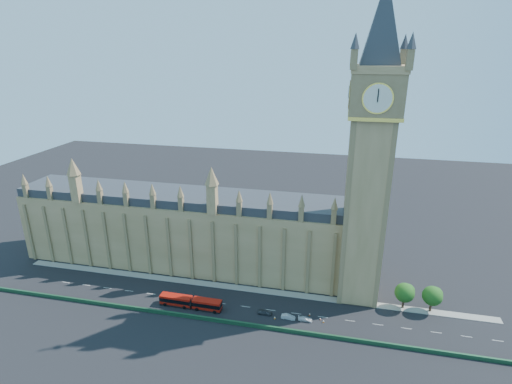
% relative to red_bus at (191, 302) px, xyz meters
% --- Properties ---
extents(ground, '(400.00, 400.00, 0.00)m').
position_rel_red_bus_xyz_m(ground, '(12.62, 3.87, -1.78)').
color(ground, black).
rests_on(ground, ground).
extents(palace_westminster, '(120.00, 20.00, 28.00)m').
position_rel_red_bus_xyz_m(palace_westminster, '(-12.38, 25.87, 12.09)').
color(palace_westminster, olive).
rests_on(palace_westminster, ground).
extents(elizabeth_tower, '(20.59, 20.59, 105.00)m').
position_rel_red_bus_xyz_m(elizabeth_tower, '(50.62, 17.86, 52.78)').
color(elizabeth_tower, olive).
rests_on(elizabeth_tower, ground).
extents(bridge_parapet, '(160.00, 0.60, 1.20)m').
position_rel_red_bus_xyz_m(bridge_parapet, '(12.62, -5.13, -1.18)').
color(bridge_parapet, '#1E4C2D').
rests_on(bridge_parapet, ground).
extents(kerb_north, '(160.00, 3.00, 0.16)m').
position_rel_red_bus_xyz_m(kerb_north, '(12.62, 13.37, -1.70)').
color(kerb_north, gray).
rests_on(kerb_north, ground).
extents(tree_east_near, '(6.00, 6.00, 8.50)m').
position_rel_red_bus_xyz_m(tree_east_near, '(64.84, 13.95, 3.87)').
color(tree_east_near, '#382619').
rests_on(tree_east_near, ground).
extents(tree_east_far, '(6.00, 6.00, 8.50)m').
position_rel_red_bus_xyz_m(tree_east_far, '(72.84, 13.95, 3.87)').
color(tree_east_far, '#382619').
rests_on(tree_east_far, ground).
extents(red_bus, '(19.89, 3.39, 3.37)m').
position_rel_red_bus_xyz_m(red_bus, '(0.00, 0.00, 0.00)').
color(red_bus, '#AC150B').
rests_on(red_bus, ground).
extents(car_grey, '(4.34, 1.86, 1.46)m').
position_rel_red_bus_xyz_m(car_grey, '(23.32, 1.50, -1.05)').
color(car_grey, '#3D3F44').
rests_on(car_grey, ground).
extents(car_silver, '(4.27, 1.66, 1.39)m').
position_rel_red_bus_xyz_m(car_silver, '(30.55, 0.82, -1.08)').
color(car_silver, '#B4B8BC').
rests_on(car_silver, ground).
extents(car_white, '(4.20, 1.72, 1.22)m').
position_rel_red_bus_xyz_m(car_white, '(35.57, 1.02, -1.17)').
color(car_white, silver).
rests_on(car_white, ground).
extents(cone_a, '(0.53, 0.53, 0.76)m').
position_rel_red_bus_xyz_m(cone_a, '(26.62, -0.06, -1.40)').
color(cone_a, black).
rests_on(cone_a, ground).
extents(cone_b, '(0.56, 0.56, 0.69)m').
position_rel_red_bus_xyz_m(cone_b, '(40.97, 1.37, -1.44)').
color(cone_b, black).
rests_on(cone_b, ground).
extents(cone_c, '(0.57, 0.57, 0.73)m').
position_rel_red_bus_xyz_m(cone_c, '(36.66, 3.80, -1.42)').
color(cone_c, black).
rests_on(cone_c, ground).
extents(cone_d, '(0.49, 0.49, 0.64)m').
position_rel_red_bus_xyz_m(cone_d, '(39.93, 2.39, -1.46)').
color(cone_d, black).
rests_on(cone_d, ground).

